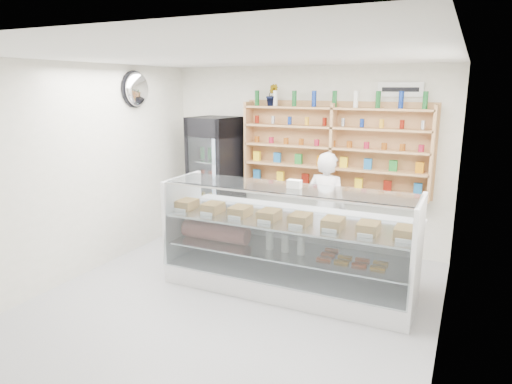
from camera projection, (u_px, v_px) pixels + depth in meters
The scene contains 8 objects.
room at pixel (228, 189), 5.00m from camera, with size 5.00×5.00×5.00m.
display_counter at pixel (287, 263), 5.65m from camera, with size 3.07×0.92×1.34m.
shop_worker at pixel (326, 209), 6.42m from camera, with size 0.59×0.39×1.62m, color silver.
drinks_cooler at pixel (216, 178), 7.55m from camera, with size 0.83×0.81×2.01m.
wall_shelving at pixel (333, 148), 6.80m from camera, with size 2.84×0.28×1.33m.
potted_plant at pixel (272, 95), 7.04m from camera, with size 0.18×0.15×0.33m, color #1E6626.
security_mirror at pixel (137, 89), 6.72m from camera, with size 0.15×0.50×0.50m, color silver.
wall_sign at pixel (400, 89), 6.35m from camera, with size 0.62×0.03×0.20m, color white.
Camera 1 is at (2.36, -4.28, 2.51)m, focal length 32.00 mm.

